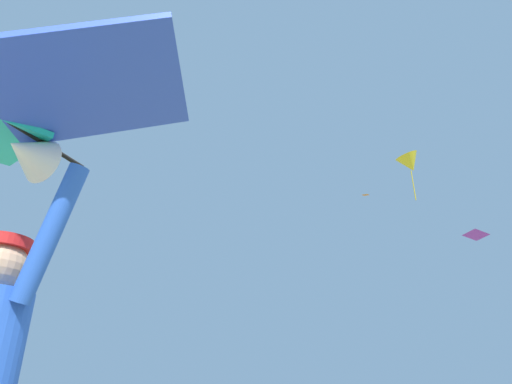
{
  "coord_description": "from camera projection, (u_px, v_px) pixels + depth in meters",
  "views": [
    {
      "loc": [
        1.69,
        -1.16,
        0.94
      ],
      "look_at": [
        -0.25,
        2.21,
        2.77
      ],
      "focal_mm": 31.69,
      "sensor_mm": 36.0,
      "label": 1
    }
  ],
  "objects": [
    {
      "name": "held_stunt_kite",
      "position": [
        20.0,
        120.0,
        2.22
      ],
      "size": [
        1.92,
        1.12,
        0.41
      ],
      "color": "black"
    },
    {
      "name": "distant_kite_orange_mid_right",
      "position": [
        366.0,
        195.0,
        37.58
      ],
      "size": [
        0.74,
        0.73,
        0.17
      ],
      "color": "orange"
    },
    {
      "name": "distant_kite_purple_high_right",
      "position": [
        476.0,
        234.0,
        21.67
      ],
      "size": [
        0.97,
        0.94,
        0.35
      ],
      "color": "purple"
    },
    {
      "name": "distant_kite_yellow_high_left",
      "position": [
        410.0,
        163.0,
        23.83
      ],
      "size": [
        1.62,
        1.6,
        2.89
      ],
      "color": "yellow"
    }
  ]
}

